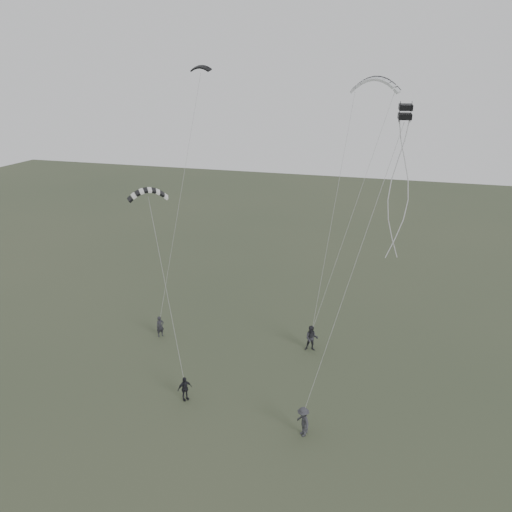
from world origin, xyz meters
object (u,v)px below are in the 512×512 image
(flyer_far, at_px, (303,422))
(kite_striped, at_px, (148,190))
(flyer_right, at_px, (312,338))
(kite_box, at_px, (405,112))
(kite_pale_large, at_px, (376,79))
(kite_dark_small, at_px, (201,67))
(flyer_center, at_px, (185,389))
(flyer_left, at_px, (160,326))

(flyer_far, bearing_deg, kite_striped, -157.32)
(flyer_right, height_order, kite_box, kite_box)
(kite_box, bearing_deg, flyer_right, 134.60)
(flyer_right, height_order, flyer_far, flyer_right)
(kite_pale_large, bearing_deg, kite_dark_small, -157.14)
(kite_pale_large, xyz_separation_m, kite_box, (2.25, -10.80, -1.40))
(flyer_center, height_order, kite_dark_small, kite_dark_small)
(flyer_center, bearing_deg, flyer_far, -57.43)
(flyer_far, distance_m, kite_pale_large, 23.33)
(flyer_right, xyz_separation_m, kite_box, (4.78, -3.70, 15.57))
(kite_dark_small, relative_size, kite_box, 2.07)
(flyer_right, xyz_separation_m, kite_dark_small, (-9.15, 3.78, 17.76))
(flyer_left, distance_m, flyer_far, 14.36)
(flyer_right, bearing_deg, flyer_center, -138.46)
(kite_dark_small, relative_size, kite_pale_large, 0.43)
(kite_pale_large, bearing_deg, kite_box, -71.24)
(flyer_center, bearing_deg, kite_box, -29.05)
(flyer_right, height_order, kite_pale_large, kite_pale_large)
(flyer_center, height_order, flyer_far, flyer_far)
(flyer_center, relative_size, kite_pale_large, 0.45)
(flyer_right, relative_size, flyer_center, 1.22)
(flyer_right, xyz_separation_m, flyer_far, (1.15, -8.77, -0.07))
(kite_dark_small, height_order, kite_box, kite_dark_small)
(flyer_left, height_order, flyer_center, flyer_left)
(kite_striped, bearing_deg, flyer_center, -85.41)
(kite_pale_large, height_order, kite_box, kite_pale_large)
(flyer_right, relative_size, kite_dark_small, 1.26)
(kite_striped, height_order, kite_box, kite_box)
(flyer_left, relative_size, kite_striped, 0.62)
(flyer_center, height_order, kite_pale_large, kite_pale_large)
(flyer_center, height_order, kite_box, kite_box)
(flyer_far, height_order, kite_pale_large, kite_pale_large)
(kite_dark_small, distance_m, kite_striped, 9.63)
(flyer_far, distance_m, kite_dark_small, 24.11)
(flyer_far, height_order, kite_striped, kite_striped)
(flyer_right, height_order, kite_striped, kite_striped)
(flyer_right, xyz_separation_m, kite_striped, (-10.73, -2.07, 10.27))
(flyer_right, relative_size, kite_pale_large, 0.54)
(flyer_right, bearing_deg, kite_dark_small, 147.84)
(flyer_left, bearing_deg, kite_pale_large, -17.50)
(flyer_left, relative_size, kite_box, 2.21)
(kite_striped, bearing_deg, kite_dark_small, 40.56)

